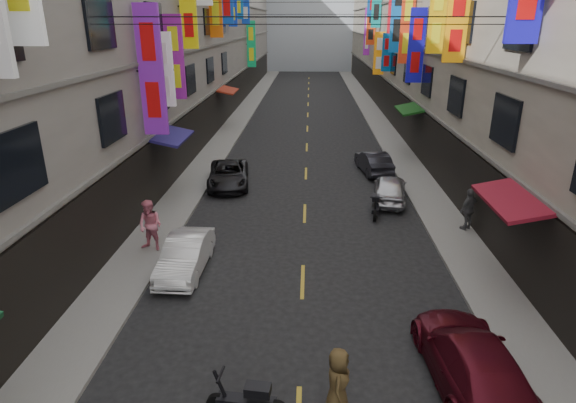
# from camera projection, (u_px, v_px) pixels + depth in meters

# --- Properties ---
(sidewalk_left) EXTENTS (2.00, 90.00, 0.12)m
(sidewalk_left) POSITION_uv_depth(u_px,v_px,m) (233.00, 127.00, 38.55)
(sidewalk_left) COLOR slate
(sidewalk_left) RESTS_ON ground
(sidewalk_right) EXTENTS (2.00, 90.00, 0.12)m
(sidewalk_right) POSITION_uv_depth(u_px,v_px,m) (383.00, 129.00, 38.06)
(sidewalk_right) COLOR slate
(sidewalk_right) RESTS_ON ground
(building_row_left) EXTENTS (10.14, 90.00, 19.00)m
(building_row_left) POSITION_uv_depth(u_px,v_px,m) (147.00, 0.00, 35.48)
(building_row_left) COLOR gray
(building_row_left) RESTS_ON ground
(building_row_right) EXTENTS (10.14, 90.00, 19.00)m
(building_row_right) POSITION_uv_depth(u_px,v_px,m) (476.00, 0.00, 34.49)
(building_row_right) COLOR #ABA290
(building_row_right) RESTS_ON ground
(haze_block) EXTENTS (18.00, 8.00, 22.00)m
(haze_block) POSITION_uv_depth(u_px,v_px,m) (310.00, 2.00, 81.19)
(haze_block) COLOR #ADB5C1
(haze_block) RESTS_ON ground
(shop_signage) EXTENTS (14.00, 55.00, 11.92)m
(shop_signage) POSITION_uv_depth(u_px,v_px,m) (307.00, 0.00, 28.23)
(shop_signage) COLOR #130EA8
(shop_signage) RESTS_ON ground
(street_awnings) EXTENTS (13.99, 35.20, 0.41)m
(street_awnings) POSITION_uv_depth(u_px,v_px,m) (279.00, 137.00, 22.36)
(street_awnings) COLOR #124523
(street_awnings) RESTS_ON ground
(overhead_cables) EXTENTS (14.00, 38.04, 1.24)m
(overhead_cables) POSITION_uv_depth(u_px,v_px,m) (308.00, 5.00, 24.01)
(overhead_cables) COLOR black
(overhead_cables) RESTS_ON ground
(lane_markings) EXTENTS (0.12, 80.20, 0.01)m
(lane_markings) POSITION_uv_depth(u_px,v_px,m) (307.00, 137.00, 35.52)
(lane_markings) COLOR gold
(lane_markings) RESTS_ON ground
(scooter_crossing) EXTENTS (1.80, 0.53, 1.14)m
(scooter_crossing) POSITION_uv_depth(u_px,v_px,m) (248.00, 400.00, 10.31)
(scooter_crossing) COLOR black
(scooter_crossing) RESTS_ON ground
(scooter_far_right) EXTENTS (0.56, 1.80, 1.14)m
(scooter_far_right) POSITION_uv_depth(u_px,v_px,m) (375.00, 206.00, 21.12)
(scooter_far_right) COLOR black
(scooter_far_right) RESTS_ON ground
(car_left_mid) EXTENTS (1.36, 3.71, 1.22)m
(car_left_mid) POSITION_uv_depth(u_px,v_px,m) (185.00, 255.00, 16.33)
(car_left_mid) COLOR white
(car_left_mid) RESTS_ON ground
(car_left_far) EXTENTS (2.54, 4.60, 1.22)m
(car_left_far) POSITION_uv_depth(u_px,v_px,m) (229.00, 174.00, 24.90)
(car_left_far) COLOR black
(car_left_far) RESTS_ON ground
(car_right_near) EXTENTS (2.18, 4.77, 1.35)m
(car_right_near) POSITION_uv_depth(u_px,v_px,m) (472.00, 361.00, 11.15)
(car_right_near) COLOR #520E19
(car_right_near) RESTS_ON ground
(car_right_mid) EXTENTS (2.13, 3.97, 1.28)m
(car_right_mid) POSITION_uv_depth(u_px,v_px,m) (390.00, 188.00, 22.74)
(car_right_mid) COLOR silver
(car_right_mid) RESTS_ON ground
(car_right_far) EXTENTS (1.90, 3.93, 1.24)m
(car_right_far) POSITION_uv_depth(u_px,v_px,m) (373.00, 162.00, 27.03)
(car_right_far) COLOR #26262D
(car_right_far) RESTS_ON ground
(pedestrian_lfar) EXTENTS (1.08, 0.89, 1.92)m
(pedestrian_lfar) POSITION_uv_depth(u_px,v_px,m) (150.00, 226.00, 17.51)
(pedestrian_lfar) COLOR pink
(pedestrian_lfar) RESTS_ON sidewalk_left
(pedestrian_rfar) EXTENTS (1.16, 1.07, 1.73)m
(pedestrian_rfar) POSITION_uv_depth(u_px,v_px,m) (469.00, 209.00, 19.29)
(pedestrian_rfar) COLOR #505153
(pedestrian_rfar) RESTS_ON sidewalk_right
(pedestrian_crossing) EXTENTS (0.62, 0.86, 1.66)m
(pedestrian_crossing) POSITION_uv_depth(u_px,v_px,m) (338.00, 383.00, 10.25)
(pedestrian_crossing) COLOR #4E3B1F
(pedestrian_crossing) RESTS_ON ground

